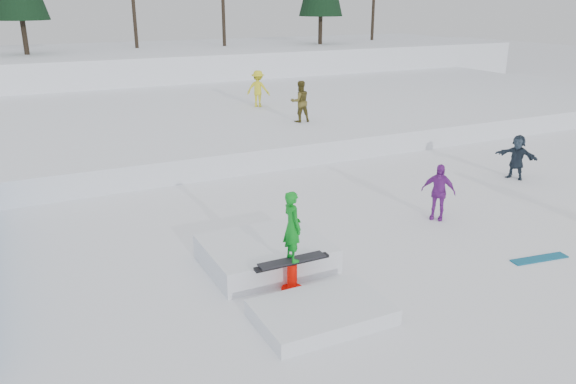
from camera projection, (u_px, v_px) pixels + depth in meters
name	position (u px, v px, depth m)	size (l,w,h in m)	color
ground	(308.00, 270.00, 12.15)	(120.00, 120.00, 0.00)	white
snow_berm	(95.00, 69.00, 37.20)	(60.00, 14.00, 2.40)	white
snow_midrise	(143.00, 119.00, 25.59)	(50.00, 18.00, 0.80)	white
walker_olive	(300.00, 101.00, 22.76)	(0.81, 0.63, 1.67)	brown
walker_ygreen	(258.00, 89.00, 25.99)	(1.08, 0.62, 1.67)	yellow
spectator_purple	(438.00, 192.00, 14.77)	(0.89, 0.37, 1.52)	purple
spectator_dark	(517.00, 157.00, 18.16)	(1.35, 0.43, 1.45)	#202C3A
loose_board_teal	(539.00, 259.00, 12.66)	(1.40, 0.28, 0.03)	#0F5675
jib_rail_feature	(280.00, 265.00, 11.69)	(2.60, 4.40, 2.11)	white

